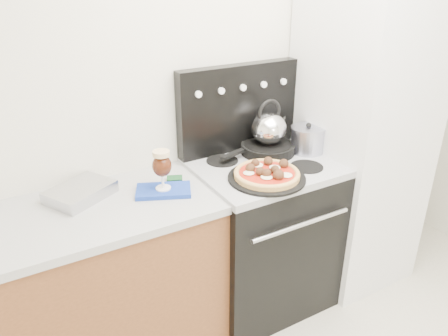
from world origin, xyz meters
TOP-DOWN VIEW (x-y plane):
  - room_shell at (0.00, 0.29)m, footprint 3.52×3.01m
  - base_cabinet at (-1.02, 1.20)m, footprint 1.45×0.60m
  - countertop at (-1.02, 1.20)m, footprint 1.48×0.63m
  - stove_body at (0.08, 1.18)m, footprint 0.76×0.65m
  - cooktop at (0.08, 1.18)m, footprint 0.76×0.65m
  - backguard at (0.08, 1.45)m, footprint 0.76×0.08m
  - fridge at (0.78, 1.15)m, footprint 0.64×0.68m
  - foil_sheet at (-0.88, 1.33)m, footprint 0.36×0.33m
  - oven_mitt at (-0.52, 1.18)m, footprint 0.31×0.25m
  - beer_glass at (-0.52, 1.18)m, footprint 0.12×0.12m
  - pizza_pan at (-0.01, 1.01)m, footprint 0.49×0.49m
  - pizza at (-0.01, 1.01)m, footprint 0.39×0.39m
  - skillet at (0.19, 1.29)m, footprint 0.39×0.39m
  - tea_kettle at (0.19, 1.29)m, footprint 0.23×0.23m
  - stock_pot at (0.40, 1.20)m, footprint 0.20×0.20m

SIDE VIEW (x-z plane):
  - base_cabinet at x=-1.02m, z-range 0.00..0.86m
  - stove_body at x=0.08m, z-range 0.00..0.88m
  - countertop at x=-1.02m, z-range 0.86..0.90m
  - cooktop at x=0.08m, z-range 0.88..0.92m
  - oven_mitt at x=-0.52m, z-range 0.90..0.92m
  - pizza_pan at x=-0.01m, z-range 0.92..0.93m
  - foil_sheet at x=-0.88m, z-range 0.90..0.96m
  - skillet at x=0.19m, z-range 0.92..0.98m
  - fridge at x=0.78m, z-range 0.00..1.90m
  - pizza at x=-0.01m, z-range 0.93..0.98m
  - stock_pot at x=0.40m, z-range 0.92..1.06m
  - beer_glass at x=-0.52m, z-range 0.92..1.13m
  - tea_kettle at x=0.19m, z-range 0.98..1.20m
  - backguard at x=0.08m, z-range 0.92..1.42m
  - room_shell at x=0.00m, z-range -0.01..2.51m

